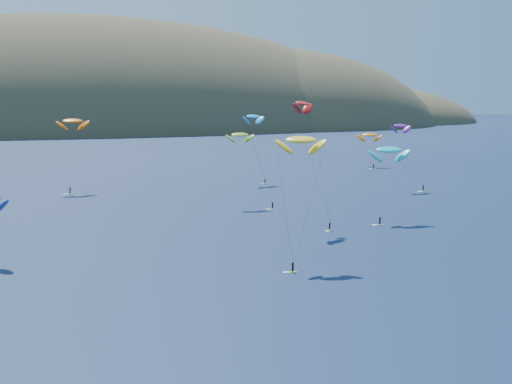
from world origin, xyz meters
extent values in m
ellipsoid|color=#3D3526|center=(20.00, 560.00, -12.60)|extent=(600.00, 300.00, 210.00)
ellipsoid|color=#3D3526|center=(180.00, 540.00, -9.36)|extent=(320.00, 220.00, 156.00)
ellipsoid|color=#3D3526|center=(300.00, 580.00, -5.04)|extent=(240.00, 180.00, 84.00)
cube|color=#F0FE1C|center=(-39.86, 156.40, 0.04)|extent=(1.54, 0.53, 0.08)
cylinder|color=black|center=(-39.86, 156.40, 0.99)|extent=(0.36, 0.36, 1.62)
sphere|color=#8C6047|center=(-39.86, 156.40, 1.94)|extent=(0.27, 0.27, 0.27)
ellipsoid|color=#F76201|center=(-37.72, 162.88, 20.33)|extent=(9.09, 4.63, 4.95)
cube|color=#F0FE1C|center=(-18.29, 52.04, 0.04)|extent=(1.35, 0.72, 0.07)
cylinder|color=black|center=(-18.29, 52.04, 0.85)|extent=(0.30, 0.30, 1.39)
sphere|color=#8C6047|center=(-18.29, 52.04, 1.66)|extent=(0.23, 0.23, 0.23)
ellipsoid|color=yellow|center=(-13.68, 59.26, 20.42)|extent=(8.66, 5.75, 4.43)
cube|color=#F0FE1C|center=(2.98, 110.93, 0.04)|extent=(1.42, 0.60, 0.08)
cylinder|color=black|center=(2.98, 110.93, 0.90)|extent=(0.32, 0.32, 1.47)
sphere|color=#8C6047|center=(2.98, 110.93, 1.75)|extent=(0.25, 0.25, 0.25)
ellipsoid|color=#77AD1E|center=(-2.17, 120.04, 17.87)|extent=(7.09, 4.10, 3.74)
cube|color=#F0FE1C|center=(20.18, 158.09, 0.03)|extent=(1.31, 0.81, 0.07)
cylinder|color=black|center=(20.18, 158.09, 0.83)|extent=(0.30, 0.30, 1.35)
sphere|color=#8C6047|center=(20.18, 158.09, 1.61)|extent=(0.23, 0.23, 0.23)
ellipsoid|color=#169AE3|center=(18.13, 162.86, 20.99)|extent=(8.98, 6.53, 4.55)
cube|color=#F0FE1C|center=(16.14, 82.70, 0.04)|extent=(1.47, 0.73, 0.08)
cylinder|color=black|center=(16.14, 82.70, 0.93)|extent=(0.33, 0.33, 1.51)
sphere|color=#8C6047|center=(16.14, 82.70, 1.80)|extent=(0.25, 0.25, 0.25)
ellipsoid|color=#12B6C0|center=(21.16, 87.80, 15.74)|extent=(9.79, 6.22, 5.05)
cube|color=#F0FE1C|center=(56.26, 124.97, 0.04)|extent=(1.54, 0.66, 0.08)
cylinder|color=black|center=(56.26, 124.97, 0.98)|extent=(0.35, 0.35, 1.60)
sphere|color=#8C6047|center=(56.26, 124.97, 1.91)|extent=(0.27, 0.27, 0.27)
ellipsoid|color=#62188C|center=(52.35, 131.66, 18.77)|extent=(7.67, 4.47, 4.04)
cube|color=#F0FE1C|center=(3.31, 81.26, 0.04)|extent=(1.26, 1.12, 0.07)
cylinder|color=black|center=(3.31, 81.26, 0.86)|extent=(0.31, 0.31, 1.40)
sphere|color=#8C6047|center=(3.31, 81.26, 1.68)|extent=(0.24, 0.24, 0.24)
ellipsoid|color=#AC1210|center=(-0.22, 87.52, 26.00)|extent=(7.71, 7.10, 4.01)
cube|color=#F0FE1C|center=(75.27, 184.56, 0.04)|extent=(1.56, 1.26, 0.09)
cylinder|color=black|center=(75.27, 184.56, 1.03)|extent=(0.37, 0.37, 1.68)
sphere|color=#8C6047|center=(75.27, 184.56, 2.00)|extent=(0.28, 0.28, 0.28)
ellipsoid|color=orange|center=(78.62, 193.83, 12.40)|extent=(9.99, 8.69, 5.12)
camera|label=1|loc=(-63.75, -47.78, 27.79)|focal=50.00mm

